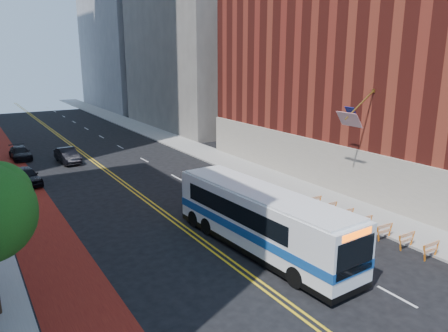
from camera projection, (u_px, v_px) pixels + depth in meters
ground at (290, 306)px, 19.68m from camera, size 160.00×160.00×0.00m
sidewalk_right at (203, 152)px, 50.52m from camera, size 4.00×140.00×0.15m
bus_lane_paint at (13, 177)px, 40.39m from camera, size 3.60×140.00×0.01m
center_line_inner at (98, 166)px, 44.39m from camera, size 0.14×140.00×0.01m
center_line_outer at (102, 166)px, 44.57m from camera, size 0.14×140.00×0.01m
lane_dashes at (120, 147)px, 53.51m from camera, size 0.14×98.20×0.01m
brick_building at (401, 55)px, 37.96m from camera, size 18.73×36.00×22.00m
construction_barriers at (374, 225)px, 27.20m from camera, size 1.42×10.91×1.00m
transit_bus at (260, 219)px, 24.98m from camera, size 3.72×13.33×3.62m
car_a at (26, 176)px, 37.82m from camera, size 2.57×4.79×1.55m
car_b at (67, 155)px, 45.59m from camera, size 1.97×4.78×1.54m
car_c at (20, 153)px, 47.20m from camera, size 2.06×4.67×1.33m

